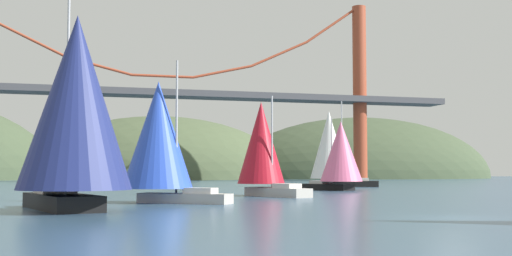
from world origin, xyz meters
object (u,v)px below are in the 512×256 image
sailboat_crimson_sail (262,146)px  sailboat_blue_spinnaker (159,137)px  sailboat_navy_sail (75,108)px  sailboat_white_mainsail (330,147)px  sailboat_pink_spinnaker (340,153)px

sailboat_crimson_sail → sailboat_blue_spinnaker: bearing=-137.0°
sailboat_navy_sail → sailboat_white_mainsail: 53.49m
sailboat_crimson_sail → sailboat_navy_sail: 22.71m
sailboat_pink_spinnaker → sailboat_white_mainsail: (4.87, 14.36, 1.25)m
sailboat_pink_spinnaker → sailboat_navy_sail: (-26.95, -28.64, 1.38)m
sailboat_white_mainsail → sailboat_navy_sail: bearing=-126.5°
sailboat_pink_spinnaker → sailboat_blue_spinnaker: 29.90m
sailboat_pink_spinnaker → sailboat_crimson_sail: 16.67m
sailboat_pink_spinnaker → sailboat_blue_spinnaker: bearing=-136.4°
sailboat_pink_spinnaker → sailboat_white_mainsail: sailboat_white_mainsail is taller
sailboat_navy_sail → sailboat_blue_spinnaker: bearing=56.5°
sailboat_navy_sail → sailboat_white_mainsail: size_ratio=1.04×
sailboat_navy_sail → sailboat_crimson_sail: bearing=48.7°
sailboat_blue_spinnaker → sailboat_navy_sail: bearing=-123.5°
sailboat_crimson_sail → sailboat_white_mainsail: size_ratio=0.74×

